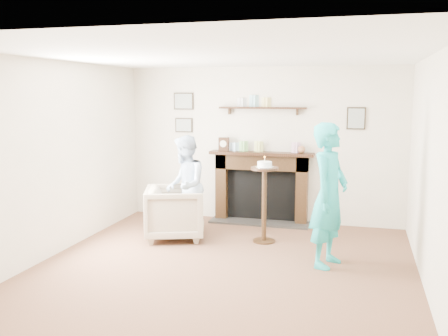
{
  "coord_description": "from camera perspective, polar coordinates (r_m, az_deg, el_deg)",
  "views": [
    {
      "loc": [
        1.54,
        -5.42,
        2.08
      ],
      "look_at": [
        -0.21,
        0.9,
        1.09
      ],
      "focal_mm": 40.0,
      "sensor_mm": 36.0,
      "label": 1
    }
  ],
  "objects": [
    {
      "name": "ground",
      "position": [
        6.01,
        -0.35,
        -11.71
      ],
      "size": [
        5.0,
        5.0,
        0.0
      ],
      "primitive_type": "plane",
      "color": "brown",
      "rests_on": "ground"
    },
    {
      "name": "woman",
      "position": [
        6.34,
        11.68,
        -10.78
      ],
      "size": [
        0.59,
        0.73,
        1.74
      ],
      "primitive_type": "imported",
      "rotation": [
        0.0,
        0.0,
        1.26
      ],
      "color": "#1FAAB1",
      "rests_on": "ground"
    },
    {
      "name": "room_shell",
      "position": [
        6.32,
        1.33,
        4.4
      ],
      "size": [
        4.54,
        5.02,
        2.52
      ],
      "color": "silver",
      "rests_on": "ground"
    },
    {
      "name": "man",
      "position": [
        7.49,
        -4.41,
        -7.62
      ],
      "size": [
        0.76,
        0.86,
        1.48
      ],
      "primitive_type": "imported",
      "rotation": [
        0.0,
        0.0,
        -1.25
      ],
      "color": "silver",
      "rests_on": "ground"
    },
    {
      "name": "armchair",
      "position": [
        7.35,
        -5.57,
        -7.94
      ],
      "size": [
        1.05,
        1.04,
        0.76
      ],
      "primitive_type": "imported",
      "rotation": [
        0.0,
        0.0,
        1.91
      ],
      "color": "tan",
      "rests_on": "ground"
    },
    {
      "name": "pedestal_table",
      "position": [
        6.98,
        4.63,
        -2.47
      ],
      "size": [
        0.38,
        0.38,
        1.22
      ],
      "color": "black",
      "rests_on": "ground"
    }
  ]
}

